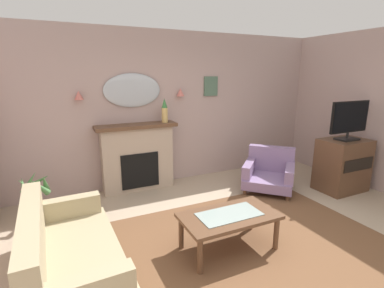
# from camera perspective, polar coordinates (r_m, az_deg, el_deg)

# --- Properties ---
(floor) EXTENTS (6.88, 6.13, 0.10)m
(floor) POSITION_cam_1_polar(r_m,az_deg,el_deg) (3.64, 13.57, -20.61)
(floor) COLOR tan
(floor) RESTS_ON ground
(wall_back) EXTENTS (6.88, 0.10, 2.72)m
(wall_back) POSITION_cam_1_polar(r_m,az_deg,el_deg) (5.32, -3.45, 7.08)
(wall_back) COLOR #B29993
(wall_back) RESTS_ON ground
(patterned_rug) EXTENTS (3.20, 2.40, 0.01)m
(patterned_rug) POSITION_cam_1_polar(r_m,az_deg,el_deg) (3.74, 11.61, -18.45)
(patterned_rug) COLOR brown
(patterned_rug) RESTS_ON ground
(fireplace) EXTENTS (1.36, 0.36, 1.16)m
(fireplace) POSITION_cam_1_polar(r_m,az_deg,el_deg) (5.03, -10.74, -2.73)
(fireplace) COLOR tan
(fireplace) RESTS_ON ground
(mantel_vase_right) EXTENTS (0.10, 0.10, 0.41)m
(mantel_vase_right) POSITION_cam_1_polar(r_m,az_deg,el_deg) (4.98, -5.47, 6.62)
(mantel_vase_right) COLOR tan
(mantel_vase_right) RESTS_ON fireplace
(wall_mirror) EXTENTS (0.96, 0.06, 0.56)m
(wall_mirror) POSITION_cam_1_polar(r_m,az_deg,el_deg) (4.97, -11.77, 10.40)
(wall_mirror) COLOR #B2BCC6
(wall_sconce_left) EXTENTS (0.14, 0.14, 0.14)m
(wall_sconce_left) POSITION_cam_1_polar(r_m,az_deg,el_deg) (4.79, -21.62, 9.01)
(wall_sconce_left) COLOR #D17066
(wall_sconce_right) EXTENTS (0.14, 0.14, 0.14)m
(wall_sconce_right) POSITION_cam_1_polar(r_m,az_deg,el_deg) (5.19, -2.32, 10.26)
(wall_sconce_right) COLOR #D17066
(framed_picture) EXTENTS (0.28, 0.03, 0.36)m
(framed_picture) POSITION_cam_1_polar(r_m,az_deg,el_deg) (5.53, 3.76, 11.40)
(framed_picture) COLOR #4C6B56
(coffee_table) EXTENTS (1.10, 0.60, 0.45)m
(coffee_table) POSITION_cam_1_polar(r_m,az_deg,el_deg) (3.38, 7.39, -14.57)
(coffee_table) COLOR brown
(coffee_table) RESTS_ON ground
(floral_couch) EXTENTS (0.92, 1.74, 0.76)m
(floral_couch) POSITION_cam_1_polar(r_m,az_deg,el_deg) (3.23, -24.32, -18.61)
(floral_couch) COLOR tan
(floral_couch) RESTS_ON ground
(armchair_beside_couch) EXTENTS (1.15, 1.15, 0.71)m
(armchair_beside_couch) POSITION_cam_1_polar(r_m,az_deg,el_deg) (5.22, 15.12, -5.40)
(armchair_beside_couch) COLOR gray
(armchair_beside_couch) RESTS_ON ground
(tv_cabinet) EXTENTS (0.80, 0.57, 0.90)m
(tv_cabinet) POSITION_cam_1_polar(r_m,az_deg,el_deg) (5.59, 27.75, -3.73)
(tv_cabinet) COLOR brown
(tv_cabinet) RESTS_ON ground
(tv_flatscreen) EXTENTS (0.84, 0.24, 0.65)m
(tv_flatscreen) POSITION_cam_1_polar(r_m,az_deg,el_deg) (5.41, 28.87, 4.29)
(tv_flatscreen) COLOR black
(tv_flatscreen) RESTS_ON tv_cabinet
(potted_plant_small_fern) EXTENTS (0.44, 0.45, 0.70)m
(potted_plant_small_fern) POSITION_cam_1_polar(r_m,az_deg,el_deg) (4.48, -28.62, -9.33)
(potted_plant_small_fern) COLOR #474C56
(potted_plant_small_fern) RESTS_ON ground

